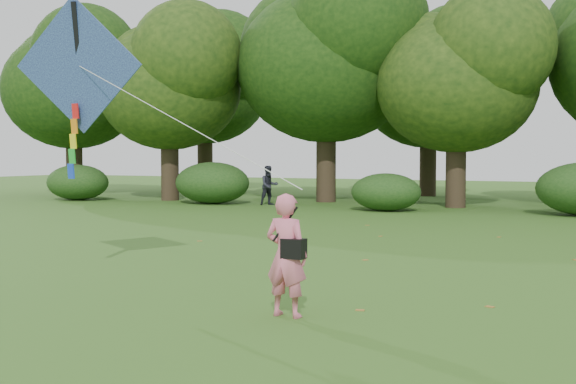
% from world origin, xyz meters
% --- Properties ---
extents(ground, '(100.00, 100.00, 0.00)m').
position_xyz_m(ground, '(0.00, 0.00, 0.00)').
color(ground, '#265114').
rests_on(ground, ground).
extents(man_kite_flyer, '(0.62, 0.43, 1.63)m').
position_xyz_m(man_kite_flyer, '(0.10, -0.49, 0.81)').
color(man_kite_flyer, '#E76C87').
rests_on(man_kite_flyer, ground).
extents(bystander_left, '(1.00, 1.02, 1.66)m').
position_xyz_m(bystander_left, '(-9.40, 18.07, 0.83)').
color(bystander_left, '#21222D').
rests_on(bystander_left, ground).
extents(crossbody_bag, '(0.43, 0.20, 0.68)m').
position_xyz_m(crossbody_bag, '(0.22, -0.52, 0.92)').
color(crossbody_bag, black).
rests_on(crossbody_bag, ground).
extents(flying_kite, '(5.92, 1.61, 3.13)m').
position_xyz_m(flying_kite, '(-4.41, 0.75, 3.60)').
color(flying_kite, '#255AA3').
rests_on(flying_kite, ground).
extents(tree_line, '(54.70, 15.30, 9.48)m').
position_xyz_m(tree_line, '(1.67, 22.88, 5.60)').
color(tree_line, '#3A2D1E').
rests_on(tree_line, ground).
extents(shrub_band, '(39.15, 3.22, 1.88)m').
position_xyz_m(shrub_band, '(-0.72, 17.60, 0.86)').
color(shrub_band, '#264919').
rests_on(shrub_band, ground).
extents(fallen_leaves, '(10.19, 15.63, 0.01)m').
position_xyz_m(fallen_leaves, '(-0.01, 4.97, 0.01)').
color(fallen_leaves, olive).
rests_on(fallen_leaves, ground).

